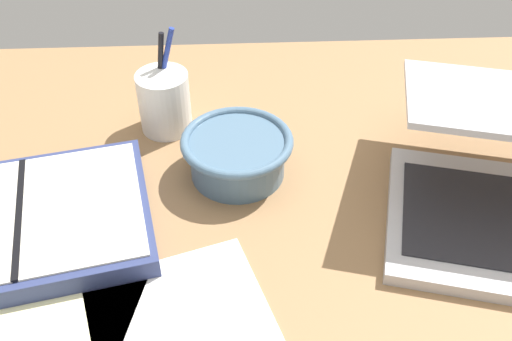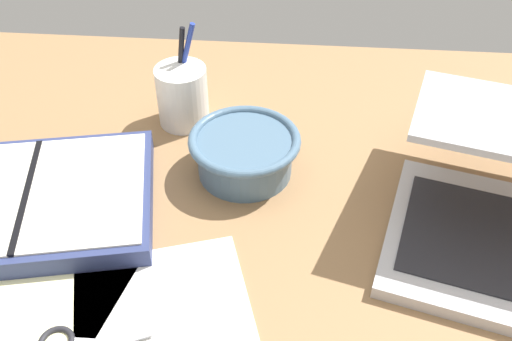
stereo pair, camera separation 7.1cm
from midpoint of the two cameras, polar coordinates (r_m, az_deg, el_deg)
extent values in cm
cube|color=#936D47|center=(73.01, -0.72, -7.22)|extent=(140.00, 100.00, 2.00)
cube|color=#B7B7BC|center=(77.52, 21.58, -5.34)|extent=(35.16, 30.75, 1.80)
cube|color=#232328|center=(76.84, 21.76, -4.81)|extent=(29.96, 23.39, 0.24)
cylinder|color=slate|center=(79.30, -4.43, 1.23)|extent=(13.18, 13.18, 5.70)
torus|color=slate|center=(77.51, -4.53, 2.85)|extent=(15.50, 15.50, 1.24)
cylinder|color=white|center=(88.30, -11.43, 6.64)|extent=(7.84, 7.84, 9.41)
cylinder|color=black|center=(88.35, -11.88, 9.17)|extent=(2.63, 1.21, 14.05)
cylinder|color=#233899|center=(88.07, -11.62, 9.47)|extent=(4.84, 0.82, 14.68)
cube|color=navy|center=(78.84, -24.72, -4.99)|extent=(35.76, 29.52, 2.91)
cube|color=silver|center=(76.29, -19.57, -3.28)|extent=(18.72, 23.91, 0.30)
cube|color=black|center=(77.69, -25.08, -4.09)|extent=(5.26, 21.02, 0.30)
camera|label=1|loc=(0.04, -92.87, -2.50)|focal=40.00mm
camera|label=2|loc=(0.04, 87.13, 2.50)|focal=40.00mm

